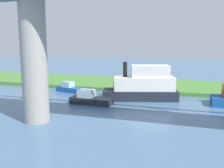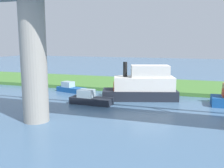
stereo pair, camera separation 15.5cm
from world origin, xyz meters
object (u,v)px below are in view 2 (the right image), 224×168
(motorboat_white, at_px, (142,86))
(riverboat_paddlewheel, at_px, (70,88))
(mooring_post, at_px, (167,86))
(skiff_small, at_px, (90,99))
(person_on_bank, at_px, (144,84))
(bridge_pylon, at_px, (34,61))

(motorboat_white, distance_m, riverboat_paddlewheel, 10.99)
(mooring_post, distance_m, riverboat_paddlewheel, 13.78)
(skiff_small, bearing_deg, person_on_bank, -117.62)
(mooring_post, distance_m, motorboat_white, 5.63)
(mooring_post, distance_m, skiff_small, 12.03)
(person_on_bank, xyz_separation_m, mooring_post, (-3.21, -0.26, -0.21))
(bridge_pylon, bearing_deg, riverboat_paddlewheel, -75.40)
(motorboat_white, relative_size, skiff_small, 1.94)
(person_on_bank, height_order, motorboat_white, motorboat_white)
(mooring_post, height_order, motorboat_white, motorboat_white)
(bridge_pylon, distance_m, skiff_small, 9.22)
(bridge_pylon, bearing_deg, mooring_post, -120.70)
(bridge_pylon, relative_size, person_on_bank, 7.86)
(motorboat_white, bearing_deg, mooring_post, -117.14)
(riverboat_paddlewheel, height_order, skiff_small, skiff_small)
(bridge_pylon, xyz_separation_m, riverboat_paddlewheel, (3.46, -13.28, -4.94))
(bridge_pylon, xyz_separation_m, mooring_post, (-9.89, -16.66, -4.47))
(motorboat_white, height_order, skiff_small, motorboat_white)
(mooring_post, relative_size, riverboat_paddlewheel, 0.21)
(person_on_bank, xyz_separation_m, motorboat_white, (-0.67, 4.71, 0.53))
(person_on_bank, height_order, mooring_post, person_on_bank)
(bridge_pylon, height_order, person_on_bank, bridge_pylon)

